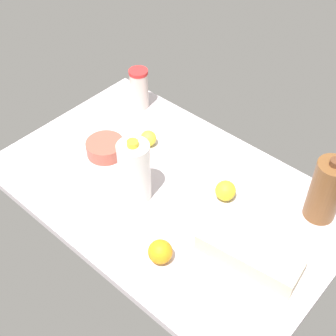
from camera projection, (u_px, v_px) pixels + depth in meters
The scene contains 9 objects.
countertop at pixel (168, 191), 163.29cm from camera, with size 120.00×76.00×3.00cm, color silver.
egg_carton at pixel (249, 254), 138.94cm from camera, with size 31.62×10.96×6.18cm, color beige.
milk_jug at pixel (135, 171), 152.04cm from camera, with size 10.56×10.56×24.45cm.
mixing_bowl at pixel (105, 148), 173.31cm from camera, with size 14.22×14.22×5.38cm, color #AC5141.
chocolate_milk_jug at pixel (326, 190), 146.11cm from camera, with size 10.31×10.31×24.35cm.
tumbler_cup at pixel (139, 89), 190.08cm from camera, with size 7.73×7.73×17.30cm.
lemon_loose at pixel (148, 138), 176.54cm from camera, with size 6.16×6.16×6.16cm, color yellow.
orange_far_back at pixel (160, 252), 138.78cm from camera, with size 7.48×7.48×7.48cm, color orange.
lemon_by_jug at pixel (225, 191), 156.77cm from camera, with size 7.00×7.00×7.00cm, color yellow.
Camera 1 is at (-73.90, 82.61, 121.70)cm, focal length 50.00 mm.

